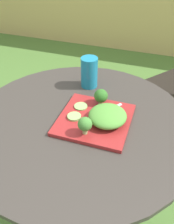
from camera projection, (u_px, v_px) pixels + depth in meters
ground_plane at (82, 224)px, 1.37m from camera, size 12.00×12.00×0.00m
patio_table at (81, 171)px, 1.09m from camera, size 0.83×0.83×0.75m
salad_plate at (95, 120)px, 0.90m from camera, size 0.26×0.26×0.01m
drinking_glass at (89, 74)px, 1.06m from camera, size 0.07×0.07×0.13m
fork at (103, 113)px, 0.92m from camera, size 0.10×0.14×0.00m
lettuce_mound at (108, 116)px, 0.87m from camera, size 0.13×0.14×0.05m
broccoli_floret_0 at (85, 124)px, 0.81m from camera, size 0.05×0.05×0.06m
broccoli_floret_1 at (101, 96)px, 0.95m from camera, size 0.05×0.05×0.06m
cucumber_slice_0 at (74, 116)px, 0.90m from camera, size 0.05×0.05×0.01m
cucumber_slice_1 at (81, 106)px, 0.95m from camera, size 0.05×0.05×0.01m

